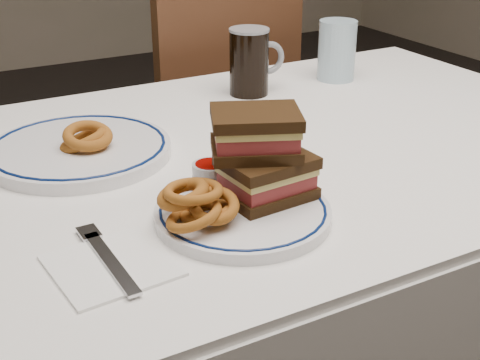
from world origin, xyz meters
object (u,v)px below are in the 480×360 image
chair_far (207,111)px  main_plate (243,213)px  beer_mug (250,61)px  reuben_sandwich (261,155)px  far_plate (79,149)px

chair_far → main_plate: 1.08m
chair_far → main_plate: size_ratio=4.16×
chair_far → beer_mug: (-0.14, -0.50, 0.28)m
main_plate → reuben_sandwich: size_ratio=1.63×
main_plate → beer_mug: (0.28, 0.48, 0.06)m
beer_mug → far_plate: (-0.41, -0.16, -0.06)m
beer_mug → chair_far: bearing=74.4°
far_plate → beer_mug: bearing=21.0°
beer_mug → far_plate: size_ratio=0.46×
main_plate → reuben_sandwich: (0.04, 0.02, 0.07)m
chair_far → far_plate: (-0.55, -0.65, 0.22)m
chair_far → far_plate: bearing=-130.1°
chair_far → reuben_sandwich: size_ratio=6.80×
far_plate → reuben_sandwich: bearing=-60.1°
main_plate → beer_mug: beer_mug is taller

